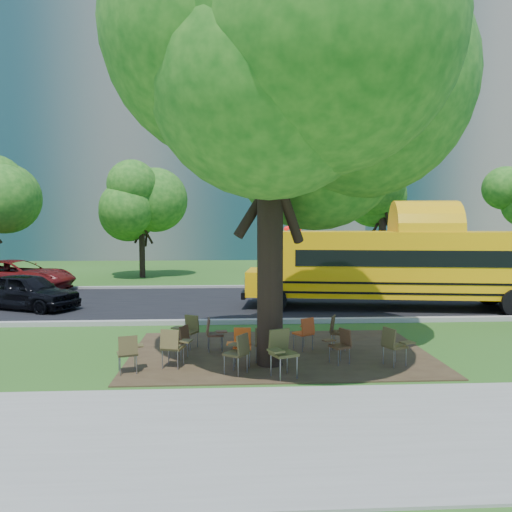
{
  "coord_description": "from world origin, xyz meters",
  "views": [
    {
      "loc": [
        -0.24,
        -12.11,
        3.14
      ],
      "look_at": [
        0.72,
        4.46,
        1.98
      ],
      "focal_mm": 35.0,
      "sensor_mm": 36.0,
      "label": 1
    }
  ],
  "objects": [
    {
      "name": "chair_7",
      "position": [
        3.33,
        -1.73,
        0.53
      ],
      "size": [
        0.67,
        0.59,
        0.86
      ],
      "rotation": [
        0.0,
        0.0,
        -1.18
      ],
      "color": "#493F1F",
      "rests_on": "ground"
    },
    {
      "name": "bg_tree_2",
      "position": [
        -5.0,
        16.0,
        4.21
      ],
      "size": [
        4.8,
        4.8,
        6.62
      ],
      "color": "black",
      "rests_on": "ground"
    },
    {
      "name": "main_tree",
      "position": [
        0.68,
        -1.46,
        6.08
      ],
      "size": [
        7.2,
        7.2,
        9.69
      ],
      "color": "black",
      "rests_on": "ground"
    },
    {
      "name": "ground",
      "position": [
        0.0,
        0.0,
        0.0
      ],
      "size": [
        160.0,
        160.0,
        0.0
      ],
      "primitive_type": "plane",
      "color": "#264916",
      "rests_on": "ground"
    },
    {
      "name": "building_right",
      "position": [
        24.0,
        38.0,
        12.5
      ],
      "size": [
        30.0,
        16.0,
        25.0
      ],
      "primitive_type": "cube",
      "color": "gray",
      "rests_on": "ground"
    },
    {
      "name": "chair_10",
      "position": [
        -0.59,
        -0.26,
        0.51
      ],
      "size": [
        0.53,
        0.54,
        0.82
      ],
      "rotation": [
        0.0,
        0.0,
        -1.47
      ],
      "color": "#502E1C",
      "rests_on": "ground"
    },
    {
      "name": "chair_1",
      "position": [
        -1.39,
        -1.63,
        0.54
      ],
      "size": [
        0.67,
        0.53,
        0.88
      ],
      "rotation": [
        0.0,
        0.0,
        -0.27
      ],
      "color": "brown",
      "rests_on": "ground"
    },
    {
      "name": "kerb_far",
      "position": [
        0.0,
        11.1,
        0.07
      ],
      "size": [
        80.0,
        0.25,
        0.14
      ],
      "primitive_type": "cube",
      "color": "gray",
      "rests_on": "ground"
    },
    {
      "name": "chair_6",
      "position": [
        2.24,
        -1.45,
        0.48
      ],
      "size": [
        0.63,
        0.53,
        0.78
      ],
      "rotation": [
        0.0,
        0.0,
        2.02
      ],
      "color": "#482E1A",
      "rests_on": "ground"
    },
    {
      "name": "chair_5",
      "position": [
        0.83,
        -2.35,
        0.6
      ],
      "size": [
        0.66,
        0.77,
        0.97
      ],
      "rotation": [
        0.0,
        0.0,
        3.55
      ],
      "color": "#4C4921",
      "rests_on": "ground"
    },
    {
      "name": "chair_3",
      "position": [
        0.05,
        -1.42,
        0.5
      ],
      "size": [
        0.55,
        0.48,
        0.81
      ],
      "rotation": [
        0.0,
        0.0,
        3.08
      ],
      "color": "#DA5517",
      "rests_on": "ground"
    },
    {
      "name": "chair_9",
      "position": [
        -1.21,
        0.08,
        0.51
      ],
      "size": [
        0.69,
        0.54,
        0.83
      ],
      "rotation": [
        0.0,
        0.0,
        2.63
      ],
      "color": "#4F4822",
      "rests_on": "ground"
    },
    {
      "name": "chair_4",
      "position": [
        0.57,
        -1.27,
        0.5
      ],
      "size": [
        0.55,
        0.48,
        0.81
      ],
      "rotation": [
        0.0,
        0.0,
        -0.05
      ],
      "color": "#42381C",
      "rests_on": "ground"
    },
    {
      "name": "chair_0",
      "position": [
        -2.26,
        -1.94,
        0.51
      ],
      "size": [
        0.57,
        0.61,
        0.83
      ],
      "rotation": [
        0.0,
        0.0,
        0.28
      ],
      "color": "#473D1E",
      "rests_on": "ground"
    },
    {
      "name": "building_main",
      "position": [
        -8.0,
        36.0,
        11.0
      ],
      "size": [
        38.0,
        16.0,
        22.0
      ],
      "primitive_type": "cube",
      "color": "#63645F",
      "rests_on": "ground"
    },
    {
      "name": "chair_2",
      "position": [
        -0.02,
        -2.11,
        0.53
      ],
      "size": [
        0.58,
        0.73,
        0.86
      ],
      "rotation": [
        0.0,
        0.0,
        0.97
      ],
      "color": "#473C1E",
      "rests_on": "ground"
    },
    {
      "name": "black_car",
      "position": [
        -7.31,
        5.84,
        0.66
      ],
      "size": [
        4.14,
        2.99,
        1.31
      ],
      "primitive_type": "imported",
      "rotation": [
        0.0,
        0.0,
        1.15
      ],
      "color": "black",
      "rests_on": "ground"
    },
    {
      "name": "bg_tree_3",
      "position": [
        8.0,
        14.0,
        5.03
      ],
      "size": [
        5.6,
        5.6,
        7.84
      ],
      "color": "black",
      "rests_on": "ground"
    },
    {
      "name": "asphalt_road",
      "position": [
        0.0,
        7.0,
        0.02
      ],
      "size": [
        80.0,
        8.0,
        0.04
      ],
      "primitive_type": "cube",
      "color": "black",
      "rests_on": "ground"
    },
    {
      "name": "chair_8",
      "position": [
        -1.31,
        -0.84,
        0.49
      ],
      "size": [
        0.51,
        0.64,
        0.79
      ],
      "rotation": [
        0.0,
        0.0,
        1.14
      ],
      "color": "#492C1A",
      "rests_on": "ground"
    },
    {
      "name": "chair_11",
      "position": [
        1.64,
        -0.3,
        0.51
      ],
      "size": [
        0.55,
        0.69,
        0.83
      ],
      "rotation": [
        0.0,
        0.0,
        0.56
      ],
      "color": "#B53F13",
      "rests_on": "ground"
    },
    {
      "name": "school_bus",
      "position": [
        6.61,
        5.15,
        1.61
      ],
      "size": [
        11.58,
        4.1,
        2.78
      ],
      "rotation": [
        0.0,
        0.0,
        -0.15
      ],
      "color": "#F5AD07",
      "rests_on": "ground"
    },
    {
      "name": "kerb_near",
      "position": [
        0.0,
        3.0,
        0.07
      ],
      "size": [
        80.0,
        0.25,
        0.14
      ],
      "primitive_type": "cube",
      "color": "gray",
      "rests_on": "ground"
    },
    {
      "name": "sidewalk",
      "position": [
        0.0,
        -5.0,
        0.02
      ],
      "size": [
        60.0,
        4.0,
        0.04
      ],
      "primitive_type": "cube",
      "color": "gray",
      "rests_on": "ground"
    },
    {
      "name": "bg_car_red",
      "position": [
        -9.66,
        10.64,
        0.71
      ],
      "size": [
        5.4,
        3.12,
        1.42
      ],
      "primitive_type": "imported",
      "rotation": [
        0.0,
        0.0,
        1.41
      ],
      "color": "#5B0F0F",
      "rests_on": "ground"
    },
    {
      "name": "chair_12",
      "position": [
        2.43,
        -0.29,
        0.52
      ],
      "size": [
        0.53,
        0.68,
        0.84
      ],
      "rotation": [
        0.0,
        0.0,
        4.32
      ],
      "color": "#3D2A16",
      "rests_on": "ground"
    },
    {
      "name": "dirt_patch",
      "position": [
        1.0,
        -0.5,
        0.01
      ],
      "size": [
        7.0,
        4.5,
        0.03
      ],
      "primitive_type": "cube",
      "color": "#382819",
      "rests_on": "ground"
    }
  ]
}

